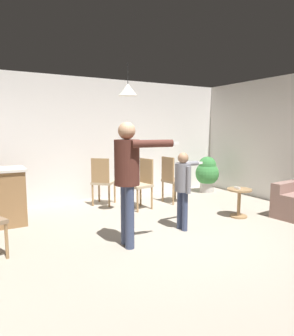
{
  "coord_description": "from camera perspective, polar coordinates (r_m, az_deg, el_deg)",
  "views": [
    {
      "loc": [
        -2.49,
        -3.33,
        1.6
      ],
      "look_at": [
        -0.25,
        0.66,
        1.0
      ],
      "focal_mm": 32.26,
      "sensor_mm": 36.0,
      "label": 1
    }
  ],
  "objects": [
    {
      "name": "potted_plant_corner",
      "position": [
        7.74,
        11.29,
        -0.85
      ],
      "size": [
        0.59,
        0.59,
        0.9
      ],
      "color": "#B7B2AD",
      "rests_on": "ground"
    },
    {
      "name": "dining_chair_near_wall",
      "position": [
        6.52,
        4.71,
        -1.84
      ],
      "size": [
        0.46,
        0.46,
        1.0
      ],
      "rotation": [
        0.0,
        0.0,
        4.82
      ],
      "color": "#99754C",
      "rests_on": "ground"
    },
    {
      "name": "side_table_by_couch",
      "position": [
        5.73,
        17.0,
        -5.68
      ],
      "size": [
        0.44,
        0.44,
        0.52
      ],
      "color": "#99754C",
      "rests_on": "ground"
    },
    {
      "name": "person_child",
      "position": [
        4.76,
        6.87,
        -2.67
      ],
      "size": [
        0.63,
        0.37,
        1.23
      ],
      "rotation": [
        0.0,
        0.0,
        -1.54
      ],
      "color": "#384260",
      "rests_on": "ground"
    },
    {
      "name": "dining_chair_by_counter",
      "position": [
        6.03,
        -0.96,
        -2.58
      ],
      "size": [
        0.49,
        0.49,
        1.0
      ],
      "rotation": [
        0.0,
        0.0,
        1.75
      ],
      "color": "#99754C",
      "rests_on": "ground"
    },
    {
      "name": "spare_remote_on_table",
      "position": [
        5.67,
        16.66,
        -3.63
      ],
      "size": [
        0.04,
        0.13,
        0.04
      ],
      "primitive_type": "cube",
      "rotation": [
        0.0,
        0.0,
        3.12
      ],
      "color": "white",
      "rests_on": "side_table_by_couch"
    },
    {
      "name": "dining_chair_centre_back",
      "position": [
        6.33,
        -8.43,
        -2.18
      ],
      "size": [
        0.59,
        0.59,
        1.0
      ],
      "rotation": [
        0.0,
        0.0,
        5.56
      ],
      "color": "#99754C",
      "rests_on": "ground"
    },
    {
      "name": "ceiling_light_pendant",
      "position": [
        5.26,
        -3.64,
        14.58
      ],
      "size": [
        0.32,
        0.32,
        0.55
      ],
      "color": "silver"
    },
    {
      "name": "person_adult",
      "position": [
        4.02,
        -3.61,
        -0.46
      ],
      "size": [
        0.81,
        0.55,
        1.68
      ],
      "rotation": [
        0.0,
        0.0,
        -1.67
      ],
      "color": "#384260",
      "rests_on": "ground"
    },
    {
      "name": "ground",
      "position": [
        4.45,
        7.21,
        -13.65
      ],
      "size": [
        7.68,
        7.68,
        0.0
      ],
      "primitive_type": "plane",
      "color": "#9E9384"
    },
    {
      "name": "wall_back",
      "position": [
        6.99,
        -8.44,
        5.36
      ],
      "size": [
        6.4,
        0.1,
        2.7
      ],
      "primitive_type": "cube",
      "color": "silver",
      "rests_on": "ground"
    }
  ]
}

